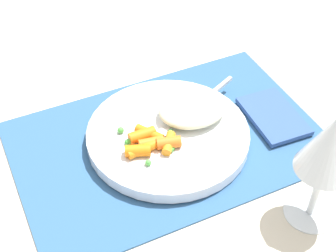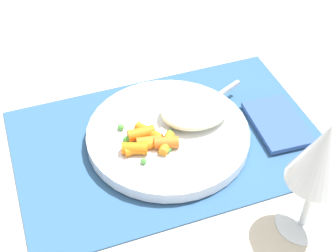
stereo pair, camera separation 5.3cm
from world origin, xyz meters
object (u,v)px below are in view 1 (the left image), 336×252
Objects in this scene: wine_glass at (330,146)px; napkin at (273,116)px; plate at (168,135)px; rice_mound at (193,108)px; fork at (182,118)px; carrot_portion at (151,143)px.

wine_glass is 0.22m from napkin.
plate is 2.11× the size of napkin.
rice_mound is at bearing -73.03° from wine_glass.
napkin is at bearing -108.37° from wine_glass.
fork is at bearing -155.57° from plate.
rice_mound is at bearing -162.91° from plate.
carrot_portion is at bearing 21.80° from rice_mound.
carrot_portion is (0.04, 0.02, 0.02)m from plate.
plate is 1.23× the size of fork.
plate is at bearing -152.26° from carrot_portion.
plate is 0.04m from carrot_portion.
fork reaches higher than plate.
plate is 0.04m from fork.
plate is 0.26m from wine_glass.
napkin is (-0.06, -0.18, -0.12)m from wine_glass.
rice_mound reaches higher than napkin.
carrot_portion is 0.08m from fork.
rice_mound is 1.26× the size of carrot_portion.
carrot_portion is at bearing 26.23° from fork.
wine_glass is at bearing 111.30° from fork.
wine_glass is (-0.15, 0.18, 0.10)m from carrot_portion.
wine_glass reaches higher than fork.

